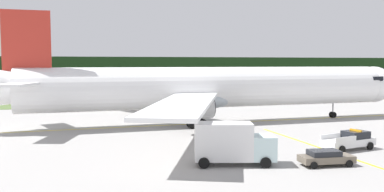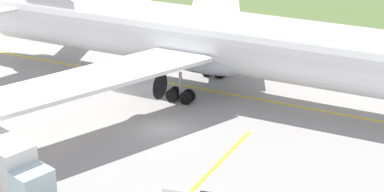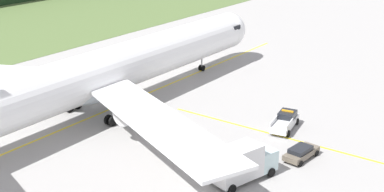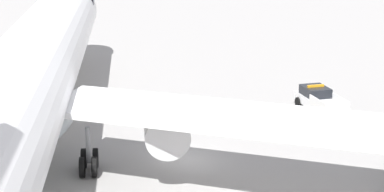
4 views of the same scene
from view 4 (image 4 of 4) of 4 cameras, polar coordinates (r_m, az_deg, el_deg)
name	(u,v)px [view 4 (image 4 of 4)]	position (r m, az deg, el deg)	size (l,w,h in m)	color
ground	(183,160)	(40.11, -0.78, -5.69)	(320.00, 320.00, 0.00)	#9A9895
taxiway_centerline_main	(35,152)	(42.56, -13.74, -4.85)	(82.82, 0.30, 0.01)	yellow
taxiway_centerline_spur	(363,120)	(49.17, 14.86, -2.07)	(32.74, 0.30, 0.01)	yellow
airliner	(28,80)	(40.56, -14.31, 1.38)	(62.23, 53.22, 14.84)	white
ops_pickup_truck	(319,100)	(50.16, 11.22, -0.39)	(5.83, 2.97, 1.94)	silver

